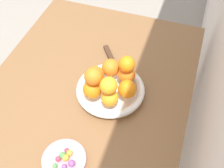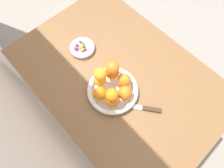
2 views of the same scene
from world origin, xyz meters
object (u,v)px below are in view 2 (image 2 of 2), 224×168
orange_5 (100,93)px  candy_ball_4 (81,47)px  orange_1 (125,93)px  orange_7 (113,68)px  fruit_bowl (113,90)px  orange_8 (112,95)px  orange_3 (113,73)px  orange_6 (100,74)px  candy_ball_3 (77,45)px  candy_dish (82,48)px  candy_ball_1 (85,49)px  orange_2 (124,80)px  orange_4 (100,80)px  candy_ball_7 (83,46)px  candy_ball_6 (80,41)px  orange_0 (113,100)px  knife (139,107)px  candy_ball_0 (83,44)px  dining_table (118,80)px  candy_ball_5 (82,50)px  candy_ball_2 (76,48)px

orange_5 → candy_ball_4: bearing=-21.0°
orange_1 → orange_7: orange_7 is taller
fruit_bowl → orange_8: bearing=133.5°
orange_3 → orange_6: (0.01, 0.06, 0.06)m
orange_6 → candy_ball_3: size_ratio=3.63×
candy_dish → candy_ball_1: (-0.03, -0.00, 0.02)m
orange_5 → orange_8: bearing=-160.1°
orange_2 → orange_4: size_ratio=1.07×
candy_dish → orange_5: (-0.28, 0.12, 0.06)m
orange_8 → candy_ball_7: size_ratio=2.78×
orange_5 → candy_ball_3: 0.33m
orange_4 → candy_ball_3: size_ratio=3.63×
orange_4 → candy_ball_6: (0.26, -0.08, -0.04)m
candy_ball_7 → orange_0: bearing=163.8°
knife → candy_ball_1: bearing=-1.8°
orange_0 → orange_3: size_ratio=1.00×
orange_5 → knife: orange_5 is taller
candy_ball_4 → fruit_bowl: bearing=171.9°
orange_4 → candy_ball_1: 0.22m
candy_ball_0 → orange_8: bearing=162.8°
orange_0 → knife: size_ratio=0.29×
candy_ball_1 → knife: size_ratio=0.07×
dining_table → orange_8: bearing=125.8°
fruit_bowl → orange_0: (-0.05, 0.05, 0.05)m
candy_dish → candy_ball_0: bearing=-57.5°
orange_2 → knife: size_ratio=0.29×
candy_ball_7 → orange_7: bearing=177.3°
orange_2 → orange_6: bearing=44.9°
orange_7 → orange_8: bearing=135.8°
candy_ball_3 → candy_ball_5: 0.05m
orange_8 → candy_ball_1: (0.32, -0.10, -0.10)m
orange_4 → candy_ball_3: (0.26, -0.06, -0.04)m
orange_1 → orange_3: 0.12m
orange_5 → orange_6: orange_6 is taller
candy_ball_5 → candy_ball_1: bearing=-113.5°
orange_8 → candy_ball_2: size_ratio=2.68×
candy_ball_5 → candy_ball_6: size_ratio=1.29×
candy_dish → candy_ball_7: bearing=-136.0°
orange_2 → orange_7: 0.09m
orange_0 → orange_7: 0.15m
candy_ball_1 → candy_ball_5: candy_ball_5 is taller
orange_5 → candy_ball_0: size_ratio=3.91×
orange_2 → orange_8: orange_8 is taller
fruit_bowl → candy_ball_3: fruit_bowl is taller
dining_table → orange_7: 0.23m
orange_7 → candy_ball_3: orange_7 is taller
candy_ball_6 → orange_0: bearing=164.1°
orange_8 → candy_ball_6: (0.37, -0.11, -0.10)m
orange_0 → candy_ball_5: bearing=-14.2°
candy_ball_1 → candy_ball_6: size_ratio=1.01×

